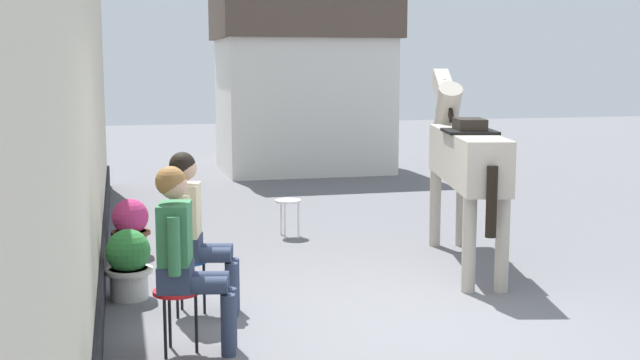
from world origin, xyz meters
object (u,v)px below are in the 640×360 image
object	(u,v)px
seated_visitor_far	(194,224)
spare_stool_white	(288,205)
flower_planter_inner_far	(129,263)
saddled_horse_center	(464,156)
flower_planter_farthest	(131,226)
seated_visitor_near	(184,250)

from	to	relation	value
seated_visitor_far	spare_stool_white	distance (m)	3.21
flower_planter_inner_far	spare_stool_white	distance (m)	2.98
saddled_horse_center	seated_visitor_far	bearing A→B (deg)	-159.85
flower_planter_farthest	flower_planter_inner_far	bearing A→B (deg)	-91.64
flower_planter_inner_far	saddled_horse_center	bearing A→B (deg)	7.77
saddled_horse_center	flower_planter_farthest	distance (m)	3.73
seated_visitor_far	flower_planter_inner_far	size ratio (longest dim) A/B	2.17
seated_visitor_far	flower_planter_farthest	world-z (taller)	seated_visitor_far
seated_visitor_near	flower_planter_inner_far	size ratio (longest dim) A/B	2.17
seated_visitor_far	spare_stool_white	bearing A→B (deg)	63.72
seated_visitor_near	saddled_horse_center	size ratio (longest dim) A/B	0.47
saddled_horse_center	seated_visitor_near	bearing A→B (deg)	-147.04
seated_visitor_far	flower_planter_farthest	size ratio (longest dim) A/B	2.17
seated_visitor_near	saddled_horse_center	xyz separation A→B (m)	(3.09, 2.00, 0.38)
saddled_horse_center	flower_planter_inner_far	xyz separation A→B (m)	(-3.47, -0.47, -0.82)
seated_visitor_far	saddled_horse_center	xyz separation A→B (m)	(2.93, 1.08, 0.38)
seated_visitor_far	seated_visitor_near	bearing A→B (deg)	-99.60
flower_planter_farthest	spare_stool_white	world-z (taller)	flower_planter_farthest
spare_stool_white	seated_visitor_far	bearing A→B (deg)	-116.28
seated_visitor_near	flower_planter_inner_far	distance (m)	1.64
seated_visitor_far	saddled_horse_center	size ratio (longest dim) A/B	0.47
seated_visitor_far	flower_planter_farthest	xyz separation A→B (m)	(-0.49, 2.30, -0.44)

